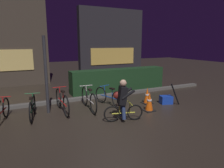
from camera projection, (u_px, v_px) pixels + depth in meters
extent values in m
plane|color=#2D261E|center=(115.00, 115.00, 6.39)|extent=(40.00, 40.00, 0.00)
cube|color=#56544F|center=(91.00, 97.00, 8.32)|extent=(12.00, 0.24, 0.12)
cube|color=#19381C|center=(119.00, 79.00, 9.79)|extent=(4.80, 0.70, 1.05)
cube|color=#262328|center=(111.00, 43.00, 13.73)|extent=(4.61, 0.50, 4.54)
cube|color=#E5B751|center=(113.00, 56.00, 13.66)|extent=(3.23, 0.04, 1.10)
cylinder|color=#2D2D33|center=(46.00, 76.00, 6.40)|extent=(0.10, 0.10, 2.50)
torus|color=black|center=(6.00, 107.00, 6.21)|extent=(0.19, 0.62, 0.62)
cylinder|color=#B21919|center=(1.00, 112.00, 5.77)|extent=(0.26, 0.91, 0.04)
cylinder|color=#B21919|center=(3.00, 103.00, 5.97)|extent=(0.03, 0.03, 0.39)
cylinder|color=#B21919|center=(3.00, 97.00, 5.93)|extent=(0.45, 0.13, 0.02)
torus|color=black|center=(34.00, 103.00, 6.62)|extent=(0.15, 0.62, 0.63)
torus|color=black|center=(31.00, 113.00, 5.74)|extent=(0.15, 0.62, 0.63)
cylinder|color=#236B38|center=(33.00, 108.00, 6.18)|extent=(0.20, 0.92, 0.04)
cylinder|color=#236B38|center=(32.00, 104.00, 5.99)|extent=(0.03, 0.03, 0.35)
cube|color=black|center=(31.00, 98.00, 5.96)|extent=(0.13, 0.21, 0.05)
cylinder|color=#236B38|center=(33.00, 99.00, 6.38)|extent=(0.03, 0.03, 0.39)
cylinder|color=#236B38|center=(32.00, 93.00, 6.34)|extent=(0.46, 0.10, 0.02)
torus|color=black|center=(59.00, 98.00, 7.12)|extent=(0.06, 0.70, 0.70)
torus|color=black|center=(66.00, 106.00, 6.20)|extent=(0.06, 0.70, 0.70)
cylinder|color=#B21919|center=(62.00, 102.00, 6.66)|extent=(0.06, 1.06, 0.04)
cylinder|color=#B21919|center=(63.00, 97.00, 6.46)|extent=(0.03, 0.03, 0.40)
cube|color=black|center=(63.00, 91.00, 6.42)|extent=(0.10, 0.20, 0.05)
cylinder|color=#B21919|center=(60.00, 93.00, 6.87)|extent=(0.03, 0.03, 0.45)
cylinder|color=#B21919|center=(59.00, 87.00, 6.83)|extent=(0.46, 0.03, 0.02)
torus|color=black|center=(85.00, 96.00, 7.40)|extent=(0.08, 0.70, 0.70)
torus|color=black|center=(93.00, 104.00, 6.45)|extent=(0.08, 0.70, 0.70)
cylinder|color=silver|center=(89.00, 100.00, 6.92)|extent=(0.09, 1.05, 0.04)
cylinder|color=silver|center=(90.00, 95.00, 6.72)|extent=(0.03, 0.03, 0.39)
cube|color=black|center=(90.00, 90.00, 6.68)|extent=(0.11, 0.20, 0.05)
cylinder|color=silver|center=(86.00, 92.00, 7.14)|extent=(0.03, 0.03, 0.44)
cylinder|color=silver|center=(86.00, 86.00, 7.10)|extent=(0.46, 0.05, 0.02)
torus|color=black|center=(101.00, 95.00, 7.72)|extent=(0.23, 0.61, 0.62)
torus|color=black|center=(118.00, 100.00, 7.06)|extent=(0.23, 0.61, 0.62)
cylinder|color=#19479E|center=(109.00, 97.00, 7.39)|extent=(0.31, 0.90, 0.04)
cylinder|color=#19479E|center=(112.00, 93.00, 7.24)|extent=(0.03, 0.03, 0.35)
cube|color=black|center=(112.00, 89.00, 7.21)|extent=(0.16, 0.22, 0.05)
cylinder|color=#19479E|center=(105.00, 91.00, 7.53)|extent=(0.03, 0.03, 0.39)
cylinder|color=#19479E|center=(104.00, 86.00, 7.50)|extent=(0.45, 0.16, 0.02)
cube|color=black|center=(149.00, 110.00, 6.85)|extent=(0.36, 0.36, 0.03)
cone|color=#EA560F|center=(149.00, 101.00, 6.78)|extent=(0.26, 0.26, 0.63)
cylinder|color=white|center=(149.00, 100.00, 6.77)|extent=(0.16, 0.16, 0.05)
cube|color=black|center=(147.00, 103.00, 7.69)|extent=(0.36, 0.36, 0.03)
cone|color=#EA560F|center=(147.00, 95.00, 7.63)|extent=(0.26, 0.26, 0.58)
cylinder|color=white|center=(147.00, 94.00, 7.62)|extent=(0.16, 0.16, 0.05)
cube|color=#193DB7|center=(166.00, 100.00, 7.64)|extent=(0.51, 0.42, 0.30)
torus|color=black|center=(135.00, 112.00, 5.98)|extent=(0.48, 0.16, 0.48)
torus|color=black|center=(112.00, 114.00, 5.84)|extent=(0.48, 0.16, 0.48)
cylinder|color=gold|center=(123.00, 113.00, 5.91)|extent=(0.69, 0.21, 0.04)
cylinder|color=gold|center=(119.00, 109.00, 5.86)|extent=(0.03, 0.03, 0.26)
cube|color=black|center=(119.00, 105.00, 5.83)|extent=(0.22, 0.15, 0.05)
cylinder|color=gold|center=(130.00, 108.00, 5.92)|extent=(0.03, 0.03, 0.30)
cylinder|color=gold|center=(130.00, 103.00, 5.89)|extent=(0.14, 0.45, 0.02)
cylinder|color=navy|center=(122.00, 110.00, 5.99)|extent=(0.16, 0.23, 0.42)
cylinder|color=navy|center=(124.00, 112.00, 5.79)|extent=(0.16, 0.23, 0.42)
cube|color=black|center=(122.00, 95.00, 5.79)|extent=(0.33, 0.37, 0.54)
sphere|color=tan|center=(123.00, 83.00, 5.72)|extent=(0.20, 0.20, 0.20)
cylinder|color=black|center=(126.00, 92.00, 5.94)|extent=(0.40, 0.17, 0.29)
cylinder|color=black|center=(128.00, 95.00, 5.67)|extent=(0.40, 0.17, 0.29)
ellipsoid|color=maroon|center=(119.00, 95.00, 5.98)|extent=(0.35, 0.23, 0.24)
cylinder|color=black|center=(175.00, 94.00, 7.45)|extent=(0.37, 0.18, 0.80)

